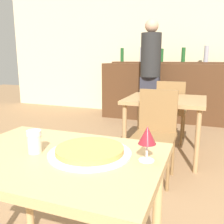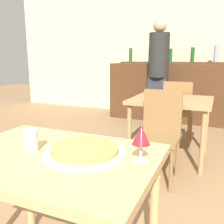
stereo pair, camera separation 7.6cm
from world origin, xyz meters
name	(u,v)px [view 1 (the left image)]	position (x,y,z in m)	size (l,w,h in m)	color
wall_back	(175,47)	(0.00, 4.42, 1.40)	(8.00, 0.05, 2.80)	beige
dining_table_near	(58,173)	(0.00, 0.00, 0.65)	(0.99, 0.70, 0.74)	tan
dining_table_far	(165,106)	(0.21, 1.99, 0.64)	(0.91, 0.80, 0.72)	#A87F51
bar_counter	(170,92)	(0.00, 3.92, 0.54)	(2.60, 0.56, 1.08)	#4C2D19
bar_back_shelf	(174,60)	(0.04, 4.06, 1.15)	(2.39, 0.24, 0.33)	#4C2D19
chair_far_side_front	(156,128)	(0.21, 1.42, 0.51)	(0.40, 0.40, 0.88)	olive
chair_far_side_back	(171,107)	(0.21, 2.56, 0.51)	(0.40, 0.40, 0.88)	olive
pizza_tray	(90,151)	(0.15, 0.06, 0.76)	(0.39, 0.39, 0.04)	silver
cheese_shaker	(34,141)	(-0.11, -0.01, 0.80)	(0.07, 0.07, 0.11)	beige
person_standing	(150,69)	(-0.27, 3.34, 0.99)	(0.34, 0.34, 1.82)	#2D2D38
wine_glass	(147,136)	(0.41, 0.08, 0.86)	(0.08, 0.08, 0.16)	silver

